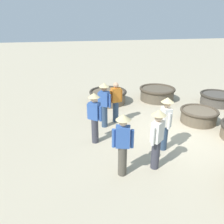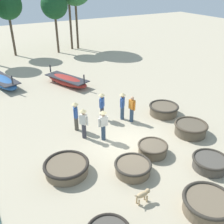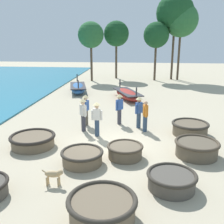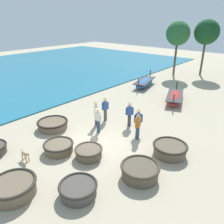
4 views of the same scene
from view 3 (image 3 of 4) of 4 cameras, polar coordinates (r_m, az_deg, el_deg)
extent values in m
plane|color=tan|center=(11.58, 0.15, -7.24)|extent=(80.00, 80.00, 0.00)
cylinder|color=brown|center=(7.18, -2.17, -20.49)|extent=(1.70, 1.70, 0.57)
torus|color=#332D26|center=(7.01, -2.20, -18.61)|extent=(1.84, 1.84, 0.14)
cylinder|color=brown|center=(13.30, 16.60, -3.57)|extent=(1.65, 1.65, 0.54)
torus|color=#332D26|center=(13.21, 16.69, -2.46)|extent=(1.78, 1.78, 0.13)
cylinder|color=#4C473F|center=(8.63, 12.82, -14.53)|extent=(1.46, 1.46, 0.47)
torus|color=#332D26|center=(8.51, 12.92, -13.17)|extent=(1.57, 1.57, 0.12)
cylinder|color=brown|center=(10.39, 2.86, -8.65)|extent=(1.32, 1.32, 0.47)
torus|color=#42382B|center=(10.29, 2.88, -7.45)|extent=(1.43, 1.43, 0.11)
cylinder|color=brown|center=(11.87, -16.84, -6.16)|extent=(1.80, 1.80, 0.46)
torus|color=#28231E|center=(11.79, -16.93, -5.11)|extent=(1.95, 1.95, 0.14)
cylinder|color=brown|center=(9.96, -6.49, -9.90)|extent=(1.48, 1.48, 0.46)
torus|color=#332D26|center=(9.86, -6.53, -8.70)|extent=(1.60, 1.60, 0.12)
cylinder|color=brown|center=(11.01, 17.93, -7.72)|extent=(1.62, 1.62, 0.56)
torus|color=#42382B|center=(10.91, 18.05, -6.36)|extent=(1.75, 1.75, 0.13)
ellipsoid|color=#285693|center=(22.85, -7.43, 5.17)|extent=(2.18, 4.19, 0.72)
cube|color=#2D2D33|center=(22.81, -7.45, 5.74)|extent=(2.15, 3.89, 0.06)
cylinder|color=#2D2D33|center=(24.57, -7.60, 7.41)|extent=(0.10, 0.10, 0.65)
cylinder|color=#2D2D33|center=(20.92, -7.36, 5.96)|extent=(0.10, 0.10, 0.65)
ellipsoid|color=maroon|center=(20.26, 3.36, 3.83)|extent=(2.63, 4.22, 0.67)
cube|color=#2D2D33|center=(20.22, 3.37, 4.42)|extent=(2.55, 3.94, 0.06)
cylinder|color=#2D2D33|center=(21.90, 1.74, 6.31)|extent=(0.10, 0.10, 0.60)
cylinder|color=#2D2D33|center=(18.43, 5.34, 4.43)|extent=(0.10, 0.10, 0.60)
cylinder|color=#2D425B|center=(12.51, -3.27, -3.46)|extent=(0.22, 0.22, 0.82)
cube|color=silver|center=(12.30, -3.32, -0.47)|extent=(0.35, 0.23, 0.54)
sphere|color=#DBB28E|center=(12.20, -3.35, 1.24)|extent=(0.20, 0.20, 0.20)
cylinder|color=silver|center=(12.36, -4.32, -0.65)|extent=(0.09, 0.09, 0.48)
cylinder|color=silver|center=(12.28, -2.31, -0.73)|extent=(0.09, 0.09, 0.48)
cone|color=#D1BC84|center=(12.17, -3.36, 1.84)|extent=(0.36, 0.36, 0.14)
cylinder|color=#383842|center=(13.24, -6.22, -2.43)|extent=(0.22, 0.22, 0.82)
cube|color=silver|center=(13.05, -6.31, 0.41)|extent=(0.38, 0.40, 0.54)
sphere|color=#DBB28E|center=(12.95, -6.36, 2.03)|extent=(0.20, 0.20, 0.20)
cylinder|color=silver|center=(13.25, -6.72, 0.42)|extent=(0.09, 0.09, 0.48)
cylinder|color=silver|center=(12.87, -5.88, -0.02)|extent=(0.09, 0.09, 0.48)
cone|color=#D1BC84|center=(12.92, -6.38, 2.59)|extent=(0.36, 0.36, 0.14)
cylinder|color=#2D425B|center=(13.21, 7.19, -2.51)|extent=(0.22, 0.22, 0.82)
cube|color=orange|center=(13.01, 7.29, 0.33)|extent=(0.26, 0.37, 0.54)
sphere|color=tan|center=(12.91, 7.35, 1.96)|extent=(0.20, 0.20, 0.20)
cylinder|color=orange|center=(12.82, 7.44, -0.14)|extent=(0.09, 0.09, 0.48)
cylinder|color=orange|center=(13.23, 7.13, 0.38)|extent=(0.09, 0.09, 0.48)
cylinder|color=#2D425B|center=(13.69, 5.81, -1.80)|extent=(0.22, 0.22, 0.82)
cube|color=#33569E|center=(13.50, 5.89, 0.95)|extent=(0.39, 0.40, 0.54)
sphere|color=#A37556|center=(13.41, 5.94, 2.52)|extent=(0.20, 0.20, 0.20)
cylinder|color=#33569E|center=(13.67, 6.49, 0.91)|extent=(0.09, 0.09, 0.48)
cylinder|color=#33569E|center=(13.35, 5.27, 0.57)|extent=(0.09, 0.09, 0.48)
cone|color=#D1BC84|center=(13.38, 5.95, 3.06)|extent=(0.36, 0.36, 0.14)
cylinder|color=#4C473D|center=(14.11, -5.66, -1.26)|extent=(0.22, 0.22, 0.82)
cube|color=#33569E|center=(13.92, -5.74, 1.41)|extent=(0.32, 0.39, 0.54)
sphere|color=#DBB28E|center=(13.83, -5.78, 2.94)|extent=(0.20, 0.20, 0.20)
cylinder|color=#33569E|center=(13.75, -6.18, 1.00)|extent=(0.09, 0.09, 0.48)
cylinder|color=#33569E|center=(14.12, -5.29, 1.42)|extent=(0.09, 0.09, 0.48)
cone|color=#D1BC84|center=(13.81, -5.79, 3.46)|extent=(0.36, 0.36, 0.14)
cylinder|color=#383842|center=(14.23, 1.61, -1.03)|extent=(0.22, 0.22, 0.82)
cube|color=#33569E|center=(14.05, 1.64, 1.62)|extent=(0.39, 0.40, 0.54)
sphere|color=#DBB28E|center=(13.96, 1.65, 3.13)|extent=(0.20, 0.20, 0.20)
cylinder|color=#33569E|center=(13.92, 0.98, 1.27)|extent=(0.09, 0.09, 0.48)
cylinder|color=#33569E|center=(14.21, 2.28, 1.57)|extent=(0.09, 0.09, 0.48)
cone|color=#D1BC84|center=(13.94, 1.65, 3.66)|extent=(0.36, 0.36, 0.14)
ellipsoid|color=tan|center=(8.71, -12.79, -13.03)|extent=(0.53, 0.21, 0.22)
sphere|color=tan|center=(8.62, -11.20, -12.77)|extent=(0.18, 0.18, 0.18)
cylinder|color=tan|center=(8.76, -14.40, -12.54)|extent=(0.20, 0.05, 0.16)
cylinder|color=tan|center=(8.84, -11.39, -14.33)|extent=(0.06, 0.06, 0.28)
cylinder|color=tan|center=(8.73, -11.64, -14.78)|extent=(0.06, 0.06, 0.28)
cylinder|color=tan|center=(8.94, -13.71, -14.12)|extent=(0.06, 0.06, 0.28)
cylinder|color=tan|center=(8.83, -13.99, -14.56)|extent=(0.06, 0.06, 0.28)
cylinder|color=#4C3D2D|center=(29.49, 9.37, 10.58)|extent=(0.24, 0.24, 3.89)
sphere|color=#194723|center=(29.38, 9.63, 16.21)|extent=(2.72, 2.72, 2.72)
cylinder|color=#4C3D2D|center=(30.35, 14.31, 11.61)|extent=(0.24, 0.24, 5.12)
sphere|color=#286033|center=(30.34, 14.83, 18.80)|extent=(3.58, 3.58, 3.58)
cylinder|color=#4C3D2D|center=(28.85, -4.49, 10.63)|extent=(0.24, 0.24, 3.90)
sphere|color=#286033|center=(28.73, -4.62, 16.41)|extent=(2.73, 2.73, 2.73)
cylinder|color=#4C3D2D|center=(30.60, 0.92, 11.08)|extent=(0.24, 0.24, 4.01)
sphere|color=#194723|center=(30.50, 0.95, 16.68)|extent=(2.81, 2.81, 2.81)
cylinder|color=#4C3D2D|center=(30.45, 13.05, 12.27)|extent=(0.24, 0.24, 5.71)
sphere|color=#194723|center=(30.51, 13.57, 20.25)|extent=(4.00, 4.00, 4.00)
camera|label=1|loc=(16.24, -20.58, 11.62)|focal=35.00mm
camera|label=2|loc=(7.80, -78.72, 26.41)|focal=42.00mm
camera|label=4|loc=(7.53, 74.70, 20.29)|focal=35.00mm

